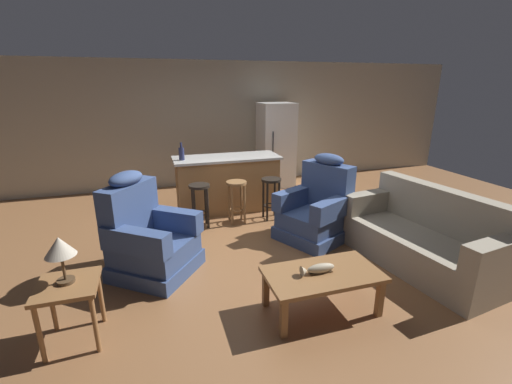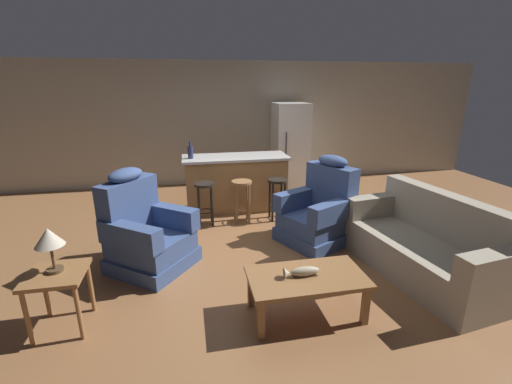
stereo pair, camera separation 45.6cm
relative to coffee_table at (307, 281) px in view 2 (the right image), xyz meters
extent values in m
plane|color=brown|center=(-0.23, 1.71, -0.36)|extent=(12.00, 12.00, 0.00)
cube|color=#A89E89|center=(-0.23, 4.84, 0.94)|extent=(12.00, 0.05, 2.60)
cube|color=olive|center=(0.00, 0.00, 0.04)|extent=(1.10, 0.60, 0.04)
cube|color=olive|center=(-0.49, -0.24, -0.17)|extent=(0.06, 0.06, 0.38)
cube|color=olive|center=(0.49, -0.24, -0.17)|extent=(0.06, 0.06, 0.38)
cube|color=olive|center=(-0.49, 0.24, -0.17)|extent=(0.06, 0.06, 0.38)
cube|color=olive|center=(0.49, 0.24, -0.17)|extent=(0.06, 0.06, 0.38)
cube|color=#4C3823|center=(-0.02, 0.00, 0.06)|extent=(0.22, 0.07, 0.01)
ellipsoid|color=tan|center=(-0.02, 0.00, 0.10)|extent=(0.28, 0.09, 0.09)
cone|color=tan|center=(-0.19, 0.00, 0.10)|extent=(0.06, 0.10, 0.10)
cube|color=#9E937F|center=(1.54, 0.44, -0.26)|extent=(1.09, 2.00, 0.20)
cube|color=#9E937F|center=(1.54, 0.44, -0.05)|extent=(1.09, 2.00, 0.22)
cube|color=#9E937F|center=(1.85, 0.48, 0.32)|extent=(0.46, 1.91, 0.52)
cube|color=#9E937F|center=(1.65, -0.40, 0.20)|extent=(0.86, 0.31, 0.28)
cube|color=#9E937F|center=(1.42, 1.28, 0.20)|extent=(0.86, 0.31, 0.28)
cube|color=#384C7A|center=(-1.51, 1.22, -0.27)|extent=(1.18, 1.18, 0.18)
cube|color=#384C7A|center=(-1.51, 1.22, -0.06)|extent=(1.09, 1.09, 0.24)
cube|color=#384C7A|center=(-1.75, 1.40, 0.38)|extent=(0.65, 0.75, 0.64)
ellipsoid|color=#384C7A|center=(-1.75, 1.40, 0.76)|extent=(0.49, 0.53, 0.16)
cube|color=#384C7A|center=(-1.30, 1.47, 0.19)|extent=(0.74, 0.63, 0.26)
cube|color=#384C7A|center=(-1.70, 0.95, 0.19)|extent=(0.74, 0.63, 0.26)
cube|color=#384C7A|center=(0.65, 1.51, -0.27)|extent=(1.13, 1.13, 0.18)
cube|color=#384C7A|center=(0.65, 1.51, -0.06)|extent=(1.05, 1.03, 0.24)
cube|color=#384C7A|center=(0.92, 1.64, 0.38)|extent=(0.55, 0.78, 0.64)
ellipsoid|color=#384C7A|center=(0.92, 1.64, 0.76)|extent=(0.44, 0.53, 0.16)
cube|color=#384C7A|center=(0.78, 1.20, 0.19)|extent=(0.79, 0.52, 0.26)
cube|color=#384C7A|center=(0.49, 1.80, 0.19)|extent=(0.79, 0.52, 0.26)
cube|color=olive|center=(-2.22, 0.26, 0.18)|extent=(0.48, 0.48, 0.04)
cylinder|color=olive|center=(-2.42, 0.06, -0.10)|extent=(0.04, 0.04, 0.52)
cylinder|color=olive|center=(-2.02, 0.06, -0.10)|extent=(0.04, 0.04, 0.52)
cylinder|color=olive|center=(-2.42, 0.46, -0.10)|extent=(0.04, 0.04, 0.52)
cylinder|color=olive|center=(-2.02, 0.46, -0.10)|extent=(0.04, 0.04, 0.52)
cylinder|color=#4C3823|center=(-2.23, 0.28, 0.21)|extent=(0.14, 0.14, 0.03)
cylinder|color=#4C3823|center=(-2.23, 0.28, 0.34)|extent=(0.02, 0.02, 0.22)
cone|color=#BCB29E|center=(-2.23, 0.28, 0.53)|extent=(0.24, 0.24, 0.16)
cube|color=#9E7042|center=(-0.23, 3.06, 0.09)|extent=(1.71, 0.63, 0.91)
cube|color=silver|center=(-0.23, 3.06, 0.57)|extent=(1.80, 0.70, 0.04)
cylinder|color=black|center=(-0.81, 2.43, 0.30)|extent=(0.32, 0.32, 0.04)
torus|color=black|center=(-0.81, 2.43, -0.14)|extent=(0.23, 0.23, 0.02)
cylinder|color=black|center=(-0.91, 2.33, -0.04)|extent=(0.04, 0.04, 0.64)
cylinder|color=black|center=(-0.71, 2.33, -0.04)|extent=(0.04, 0.04, 0.64)
cylinder|color=black|center=(-0.91, 2.53, -0.04)|extent=(0.04, 0.04, 0.64)
cylinder|color=black|center=(-0.71, 2.53, -0.04)|extent=(0.04, 0.04, 0.64)
cylinder|color=olive|center=(-0.23, 2.43, 0.30)|extent=(0.32, 0.32, 0.04)
torus|color=olive|center=(-0.23, 2.43, -0.14)|extent=(0.23, 0.23, 0.02)
cylinder|color=olive|center=(-0.33, 2.33, -0.04)|extent=(0.04, 0.04, 0.64)
cylinder|color=olive|center=(-0.13, 2.33, -0.04)|extent=(0.04, 0.04, 0.64)
cylinder|color=olive|center=(-0.33, 2.53, -0.04)|extent=(0.04, 0.04, 0.64)
cylinder|color=olive|center=(-0.13, 2.53, -0.04)|extent=(0.04, 0.04, 0.64)
cylinder|color=black|center=(0.35, 2.43, 0.30)|extent=(0.32, 0.32, 0.04)
torus|color=black|center=(0.35, 2.43, -0.14)|extent=(0.23, 0.23, 0.02)
cylinder|color=black|center=(0.25, 2.33, -0.04)|extent=(0.04, 0.04, 0.64)
cylinder|color=black|center=(0.45, 2.33, -0.04)|extent=(0.04, 0.04, 0.64)
cylinder|color=black|center=(0.25, 2.53, -0.04)|extent=(0.04, 0.04, 0.64)
cylinder|color=black|center=(0.45, 2.53, -0.04)|extent=(0.04, 0.04, 0.64)
cube|color=white|center=(1.11, 4.26, 0.52)|extent=(0.70, 0.66, 1.76)
cylinder|color=#333338|center=(0.92, 3.91, 0.60)|extent=(0.02, 0.02, 0.50)
cylinder|color=#23284C|center=(-0.99, 3.01, 0.69)|extent=(0.09, 0.09, 0.20)
cylinder|color=#23284C|center=(-0.99, 3.01, 0.83)|extent=(0.03, 0.03, 0.09)
camera|label=1|loc=(-1.46, -2.55, 1.77)|focal=24.00mm
camera|label=2|loc=(-1.02, -2.66, 1.77)|focal=24.00mm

